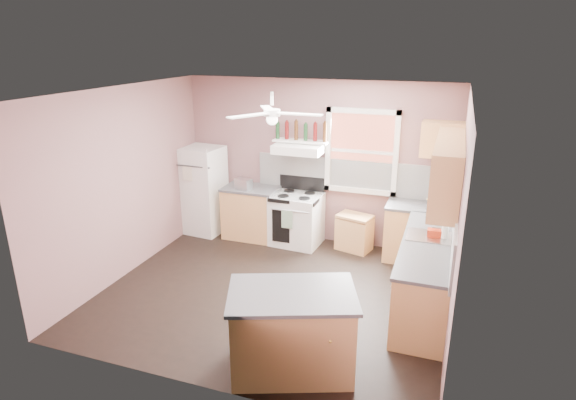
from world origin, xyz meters
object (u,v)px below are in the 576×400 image
(island, at_px, (292,333))
(refrigerator, at_px, (204,190))
(toaster, at_px, (243,184))
(cart, at_px, (354,234))
(stove, at_px, (297,219))

(island, bearing_deg, refrigerator, 110.42)
(toaster, height_order, cart, toaster)
(island, bearing_deg, stove, 86.79)
(refrigerator, bearing_deg, island, -43.49)
(toaster, bearing_deg, island, -41.49)
(cart, bearing_deg, refrigerator, -163.13)
(refrigerator, bearing_deg, stove, 5.98)
(stove, xyz_separation_m, island, (0.98, -3.11, 0.00))
(refrigerator, xyz_separation_m, stove, (1.72, 0.02, -0.34))
(cart, bearing_deg, stove, -160.85)
(refrigerator, relative_size, stove, 1.79)
(toaster, distance_m, cart, 2.02)
(toaster, distance_m, stove, 1.07)
(refrigerator, distance_m, toaster, 0.85)
(cart, distance_m, island, 3.18)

